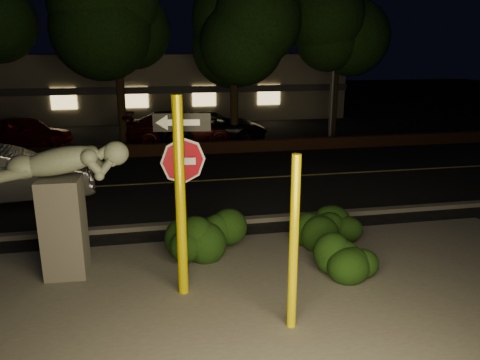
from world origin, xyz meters
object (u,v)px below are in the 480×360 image
yellow_pole_left (180,200)px  parked_car_dark (212,127)px  parked_car_darkred (183,128)px  signpost (183,161)px  silver_sedan (5,175)px  sculpture (63,196)px  parked_car_red (25,132)px  streetlight (331,7)px  yellow_pole_right (294,245)px

yellow_pole_left → parked_car_dark: 14.37m
yellow_pole_left → parked_car_darkred: 14.07m
signpost → parked_car_dark: size_ratio=0.60×
yellow_pole_left → silver_sedan: bearing=126.1°
sculpture → parked_car_dark: bearing=71.9°
parked_car_red → sculpture: bearing=-143.6°
streetlight → parked_car_dark: 7.64m
signpost → parked_car_red: (-6.10, 13.71, -1.55)m
yellow_pole_right → parked_car_darkred: bearing=91.8°
silver_sedan → sculpture: bearing=-162.6°
sculpture → yellow_pole_left: bearing=-27.5°
yellow_pole_left → yellow_pole_right: yellow_pole_left is taller
sculpture → parked_car_darkred: bearing=77.4°
sculpture → parked_car_darkred: size_ratio=0.50×
signpost → yellow_pole_right: bearing=-50.9°
yellow_pole_left → signpost: (0.14, 0.95, 0.45)m
signpost → sculpture: (-2.28, 0.25, -0.62)m
streetlight → silver_sedan: streetlight is taller
signpost → sculpture: bearing=-179.0°
streetlight → sculpture: bearing=-106.5°
yellow_pole_left → parked_car_dark: bearing=80.0°
sculpture → parked_car_dark: 13.75m
yellow_pole_right → parked_car_darkred: (-0.50, 15.42, -0.67)m
parked_car_red → parked_car_darkred: bearing=-74.9°
sculpture → parked_car_red: size_ratio=0.64×
yellow_pole_left → parked_car_red: bearing=112.1°
yellow_pole_left → streetlight: streetlight is taller
sculpture → parked_car_darkred: 13.23m
yellow_pole_right → streetlight: (6.18, 14.48, 4.70)m
sculpture → parked_car_darkred: sculpture is taller
yellow_pole_right → parked_car_red: size_ratio=0.69×
signpost → silver_sedan: signpost is taller
parked_car_red → parked_car_dark: bearing=-73.2°
yellow_pole_right → sculpture: (-3.76, 2.63, 0.21)m
streetlight → silver_sedan: size_ratio=2.12×
yellow_pole_left → silver_sedan: 7.89m
signpost → parked_car_red: bearing=121.3°
parked_car_red → yellow_pole_left: bearing=-137.4°
signpost → parked_car_dark: bearing=87.2°
parked_car_dark → yellow_pole_right: bearing=177.7°
streetlight → parked_car_darkred: 8.62m
streetlight → parked_car_dark: streetlight is taller
sculpture → parked_car_dark: sculpture is taller
parked_car_darkred → parked_car_dark: size_ratio=1.00×
yellow_pole_right → signpost: (-1.48, 2.38, 0.83)m
yellow_pole_left → sculpture: bearing=150.8°
parked_car_red → streetlight: bearing=-76.2°
yellow_pole_left → parked_car_red: (-5.97, 14.66, -1.10)m
yellow_pole_right → streetlight: size_ratio=0.28×
yellow_pole_right → signpost: bearing=121.8°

